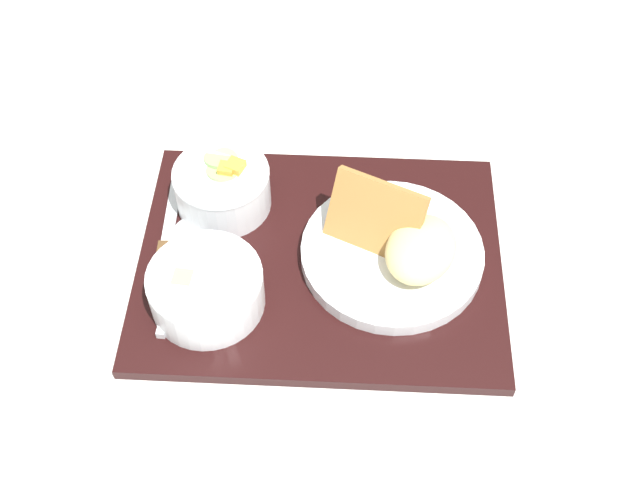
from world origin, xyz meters
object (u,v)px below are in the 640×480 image
knife (164,254)px  plate_main (397,248)px  bowl_salad (222,185)px  spoon (183,254)px  bowl_soup (206,287)px

knife → plate_main: bearing=-89.5°
bowl_salad → spoon: size_ratio=0.68×
plate_main → knife: bearing=-178.6°
spoon → plate_main: bearing=-84.3°
bowl_salad → bowl_soup: 0.14m
plate_main → bowl_soup: bearing=-162.2°
knife → bowl_soup: bearing=-137.0°
spoon → bowl_soup: bearing=-144.8°
plate_main → bowl_salad: bearing=159.3°
knife → spoon: 0.02m
bowl_salad → bowl_soup: (-0.00, -0.14, -0.00)m
bowl_salad → bowl_soup: bowl_salad is taller
bowl_salad → plate_main: plate_main is taller
plate_main → spoon: (-0.24, -0.00, -0.02)m
knife → spoon: knife is taller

